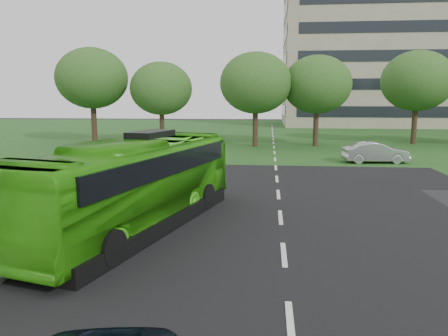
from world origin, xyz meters
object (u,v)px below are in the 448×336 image
object	(u,v)px
bus	(136,184)
sedan	(375,152)
tree_park_a	(161,89)
tree_park_d	(417,81)
tree_park_b	(256,83)
tree_park_c	(317,85)
tree_park_f	(92,78)
office_building	(408,48)

from	to	relation	value
bus	sedan	bearing A→B (deg)	69.05
tree_park_a	tree_park_d	size ratio (longest dim) A/B	0.88
tree_park_b	tree_park_c	bearing A→B (deg)	10.92
bus	tree_park_d	bearing A→B (deg)	72.78
sedan	tree_park_f	bearing A→B (deg)	60.24
tree_park_d	sedan	size ratio (longest dim) A/B	2.03
tree_park_c	sedan	xyz separation A→B (m)	(3.04, -10.67, -4.99)
tree_park_a	bus	world-z (taller)	tree_park_a
tree_park_a	bus	xyz separation A→B (m)	(5.82, -27.37, -3.84)
office_building	sedan	bearing A→B (deg)	-108.46
tree_park_b	tree_park_d	bearing A→B (deg)	14.15
tree_park_f	sedan	xyz separation A→B (m)	(25.01, -11.36, -5.69)
tree_park_d	tree_park_b	bearing A→B (deg)	-165.85
office_building	tree_park_c	bearing A→B (deg)	-117.76
tree_park_a	tree_park_b	distance (m)	9.17
office_building	tree_park_d	world-z (taller)	office_building
tree_park_c	tree_park_d	size ratio (longest dim) A/B	0.93
tree_park_b	tree_park_f	size ratio (longest dim) A/B	0.92
tree_park_a	tree_park_b	world-z (taller)	tree_park_b
tree_park_f	tree_park_a	bearing A→B (deg)	-6.34
bus	sedan	world-z (taller)	bus
tree_park_a	tree_park_f	bearing A→B (deg)	173.66
tree_park_b	sedan	size ratio (longest dim) A/B	1.95
sedan	tree_park_b	bearing A→B (deg)	36.97
tree_park_d	tree_park_f	distance (m)	31.86
tree_park_d	bus	world-z (taller)	tree_park_d
tree_park_f	sedan	size ratio (longest dim) A/B	2.12
office_building	bus	size ratio (longest dim) A/B	3.61
office_building	tree_park_a	size ratio (longest dim) A/B	5.05
tree_park_c	bus	xyz separation A→B (m)	(-8.96, -27.47, -4.18)
tree_park_d	sedan	distance (m)	16.02
tree_park_b	tree_park_f	distance (m)	16.41
tree_park_a	sedan	world-z (taller)	tree_park_a
tree_park_c	bus	world-z (taller)	tree_park_c
tree_park_c	sedan	bearing A→B (deg)	-74.08
tree_park_f	sedan	bearing A→B (deg)	-24.43
tree_park_d	sedan	bearing A→B (deg)	-116.69
tree_park_a	tree_park_b	size ratio (longest dim) A/B	0.91
tree_park_a	tree_park_d	world-z (taller)	tree_park_d
tree_park_a	tree_park_f	world-z (taller)	tree_park_f
tree_park_a	bus	bearing A→B (deg)	-78.00
tree_park_a	tree_park_c	xyz separation A→B (m)	(14.78, 0.11, 0.34)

